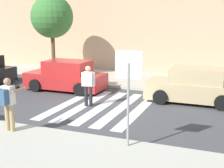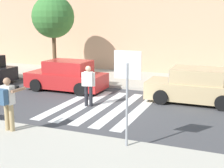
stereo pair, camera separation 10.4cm
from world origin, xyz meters
name	(u,v)px [view 1 (the left image)]	position (x,y,z in m)	size (l,w,h in m)	color
ground_plane	(100,108)	(0.00, 0.00, 0.00)	(120.00, 120.00, 0.00)	#424244
sidewalk_far	(141,80)	(0.00, 6.00, 0.07)	(60.00, 4.80, 0.14)	#B2AD9E
building_facade_far	(160,27)	(0.00, 10.40, 3.07)	(56.00, 4.00, 6.13)	tan
crosswalk_stripe_0	(69,103)	(-1.60, 0.20, 0.00)	(0.44, 5.20, 0.01)	silver
crosswalk_stripe_1	(85,104)	(-0.80, 0.20, 0.00)	(0.44, 5.20, 0.01)	silver
crosswalk_stripe_2	(102,106)	(0.00, 0.20, 0.00)	(0.44, 5.20, 0.01)	silver
crosswalk_stripe_3	(120,108)	(0.80, 0.20, 0.00)	(0.44, 5.20, 0.01)	silver
crosswalk_stripe_4	(139,110)	(1.60, 0.20, 0.00)	(0.44, 5.20, 0.01)	silver
stop_sign	(129,78)	(2.44, -3.62, 2.10)	(0.76, 0.08, 2.69)	gray
photographer_with_backpack	(8,100)	(-1.44, -3.91, 1.17)	(0.63, 0.87, 1.72)	tan
pedestrian_crossing	(88,84)	(-0.57, 0.03, 0.97)	(0.56, 0.33, 1.72)	#232328
parked_car_red	(66,76)	(-2.94, 2.30, 0.73)	(4.10, 1.92, 1.55)	red
parked_car_tan	(194,86)	(3.52, 2.30, 0.73)	(4.10, 1.92, 1.55)	tan
street_tree_west	(52,17)	(-5.47, 5.19, 3.72)	(2.59, 2.59, 4.90)	brown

